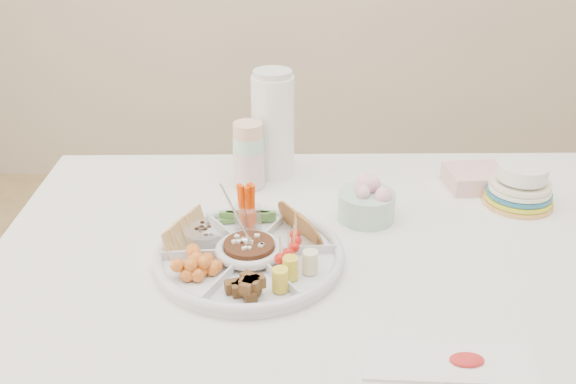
{
  "coord_description": "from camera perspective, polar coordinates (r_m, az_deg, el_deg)",
  "views": [
    {
      "loc": [
        -0.15,
        -1.14,
        1.48
      ],
      "look_at": [
        -0.13,
        0.06,
        0.87
      ],
      "focal_mm": 40.0,
      "sensor_mm": 36.0,
      "label": 1
    }
  ],
  "objects": [
    {
      "name": "tortillas",
      "position": [
        1.36,
        1.21,
        -3.0
      ],
      "size": [
        0.11,
        0.11,
        0.06
      ],
      "primitive_type": null,
      "rotation": [
        0.0,
        0.0,
        0.06
      ],
      "color": "brown",
      "rests_on": "party_tray"
    },
    {
      "name": "flower_bowl",
      "position": [
        1.46,
        7.01,
        -0.65
      ],
      "size": [
        0.16,
        0.16,
        0.1
      ],
      "primitive_type": "cylinder",
      "rotation": [
        0.0,
        0.0,
        0.31
      ],
      "color": "#A6C3AF",
      "rests_on": "dining_table"
    },
    {
      "name": "banana_tomato",
      "position": [
        1.24,
        1.79,
        -5.39
      ],
      "size": [
        0.11,
        0.11,
        0.08
      ],
      "primitive_type": null,
      "rotation": [
        0.0,
        0.0,
        0.06
      ],
      "color": "#F5E48A",
      "rests_on": "party_tray"
    },
    {
      "name": "cup_stack",
      "position": [
        1.58,
        -3.54,
        4.05
      ],
      "size": [
        0.09,
        0.09,
        0.22
      ],
      "primitive_type": "cylinder",
      "rotation": [
        0.0,
        0.0,
        0.14
      ],
      "color": "#D3F2C2",
      "rests_on": "dining_table"
    },
    {
      "name": "party_tray",
      "position": [
        1.31,
        -3.47,
        -5.41
      ],
      "size": [
        0.4,
        0.4,
        0.04
      ],
      "primitive_type": "cylinder",
      "rotation": [
        0.0,
        0.0,
        0.06
      ],
      "color": "silver",
      "rests_on": "dining_table"
    },
    {
      "name": "granola_chunks",
      "position": [
        1.19,
        -3.35,
        -8.2
      ],
      "size": [
        0.1,
        0.1,
        0.04
      ],
      "primitive_type": null,
      "rotation": [
        0.0,
        0.0,
        0.06
      ],
      "color": "#432811",
      "rests_on": "party_tray"
    },
    {
      "name": "carrot_cucumber",
      "position": [
        1.4,
        -3.63,
        -1.13
      ],
      "size": [
        0.12,
        0.12,
        0.11
      ],
      "primitive_type": null,
      "rotation": [
        0.0,
        0.0,
        0.06
      ],
      "color": "#EE4100",
      "rests_on": "party_tray"
    },
    {
      "name": "plate_stack",
      "position": [
        1.61,
        19.97,
        0.67
      ],
      "size": [
        0.21,
        0.21,
        0.1
      ],
      "primitive_type": "cylinder",
      "rotation": [
        0.0,
        0.0,
        -0.35
      ],
      "color": "#E7CB49",
      "rests_on": "dining_table"
    },
    {
      "name": "cherries",
      "position": [
        1.25,
        -8.62,
        -6.64
      ],
      "size": [
        0.13,
        0.13,
        0.05
      ],
      "primitive_type": null,
      "rotation": [
        0.0,
        0.0,
        0.06
      ],
      "color": "orange",
      "rests_on": "party_tray"
    },
    {
      "name": "napkin_stack",
      "position": [
        1.68,
        16.3,
        1.18
      ],
      "size": [
        0.15,
        0.13,
        0.05
      ],
      "primitive_type": "cube",
      "rotation": [
        0.0,
        0.0,
        0.09
      ],
      "color": "beige",
      "rests_on": "dining_table"
    },
    {
      "name": "thermos",
      "position": [
        1.64,
        -1.34,
        6.18
      ],
      "size": [
        0.14,
        0.14,
        0.28
      ],
      "primitive_type": "cylinder",
      "rotation": [
        0.0,
        0.0,
        0.34
      ],
      "color": "white",
      "rests_on": "dining_table"
    },
    {
      "name": "pita_raisins",
      "position": [
        1.36,
        -8.32,
        -3.32
      ],
      "size": [
        0.13,
        0.13,
        0.06
      ],
      "primitive_type": null,
      "rotation": [
        0.0,
        0.0,
        0.06
      ],
      "color": "tan",
      "rests_on": "party_tray"
    },
    {
      "name": "placemat",
      "position": [
        1.11,
        14.04,
        -14.51
      ],
      "size": [
        0.29,
        0.11,
        0.01
      ],
      "primitive_type": "cube",
      "rotation": [
        0.0,
        0.0,
        -0.07
      ],
      "color": "silver",
      "rests_on": "dining_table"
    },
    {
      "name": "bean_dip",
      "position": [
        1.3,
        -3.48,
        -5.13
      ],
      "size": [
        0.11,
        0.11,
        0.04
      ],
      "primitive_type": "cylinder",
      "rotation": [
        0.0,
        0.0,
        0.06
      ],
      "color": "#321910",
      "rests_on": "party_tray"
    }
  ]
}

